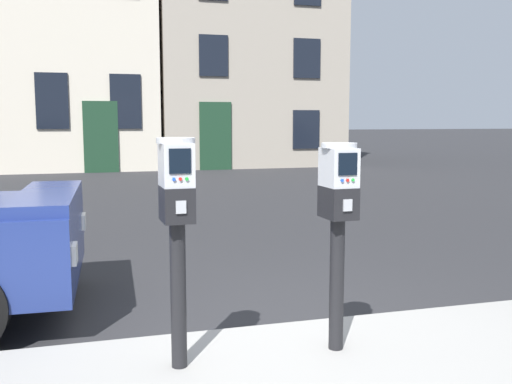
% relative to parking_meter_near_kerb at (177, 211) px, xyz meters
% --- Properties ---
extents(ground_plane, '(160.00, 160.00, 0.00)m').
position_rel_parking_meter_near_kerb_xyz_m(ground_plane, '(0.65, 0.33, -1.05)').
color(ground_plane, '#28282B').
extents(parking_meter_near_kerb, '(0.22, 0.26, 1.33)m').
position_rel_parking_meter_near_kerb_xyz_m(parking_meter_near_kerb, '(0.00, 0.00, 0.00)').
color(parking_meter_near_kerb, black).
rests_on(parking_meter_near_kerb, sidewalk_slab).
extents(parking_meter_twin_adjacent, '(0.22, 0.26, 1.29)m').
position_rel_parking_meter_near_kerb_xyz_m(parking_meter_twin_adjacent, '(0.98, -0.00, -0.03)').
color(parking_meter_twin_adjacent, black).
rests_on(parking_meter_twin_adjacent, sidewalk_slab).
extents(townhouse_cream_stone, '(6.07, 7.07, 9.03)m').
position_rel_parking_meter_near_kerb_xyz_m(townhouse_cream_stone, '(4.75, 18.06, 3.46)').
color(townhouse_cream_stone, '#9E9384').
rests_on(townhouse_cream_stone, ground_plane).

